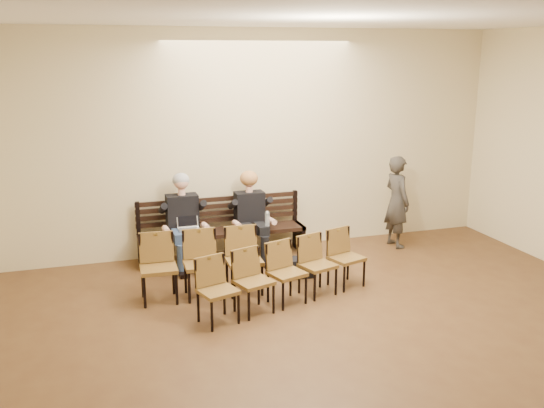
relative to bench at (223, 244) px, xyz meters
The scene contains 10 objects.
room_walls 4.56m from the bench, 79.84° to the right, with size 8.02×10.01×3.51m.
bench is the anchor object (origin of this frame).
seated_man 0.79m from the bench, 169.09° to the right, with size 0.58×0.81×1.40m, color black, non-canonical shape.
seated_woman 0.61m from the bench, 15.75° to the right, with size 0.55×0.77×1.29m, color black, non-canonical shape.
laptop 0.73m from the bench, 152.51° to the right, with size 0.31×0.25×0.23m, color #BCBDC1.
water_bottle 0.80m from the bench, 35.24° to the right, with size 0.07×0.07×0.23m, color silver.
bag 1.43m from the bench, 51.52° to the right, with size 0.37×0.25×0.27m, color black.
passerby 2.94m from the bench, ahead, with size 0.64×0.42×1.74m, color #322E29.
chair_row_front 2.00m from the bench, 79.02° to the right, with size 2.45×0.43×0.80m, color brown.
chair_row_back 1.56m from the bench, 113.22° to the right, with size 1.58×0.48×0.88m, color brown.
Camera 1 is at (-2.69, -4.15, 3.15)m, focal length 40.00 mm.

